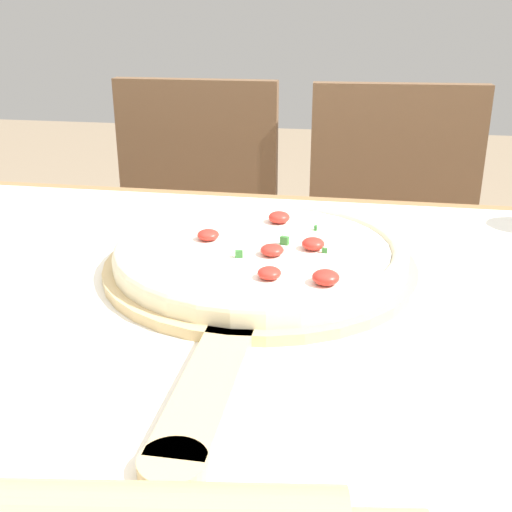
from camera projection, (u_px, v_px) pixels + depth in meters
dining_table at (196, 410)px, 0.70m from camera, size 1.19×0.94×0.74m
towel_cloth at (192, 319)px, 0.66m from camera, size 1.11×0.86×0.00m
pizza_peel at (257, 272)px, 0.75m from camera, size 0.37×0.57×0.01m
pizza at (261, 251)px, 0.76m from camera, size 0.35×0.35×0.03m
chair_left at (191, 247)px, 1.50m from camera, size 0.41×0.41×0.88m
chair_right at (392, 260)px, 1.43m from camera, size 0.43×0.43×0.88m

